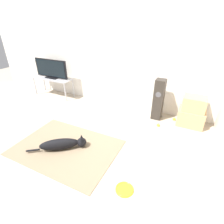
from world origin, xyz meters
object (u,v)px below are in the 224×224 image
at_px(cardboard_box_upper, 194,104).
at_px(tennis_ball_by_boxes, 158,125).
at_px(tennis_ball_near_speaker, 174,119).
at_px(cardboard_box_lower, 191,117).
at_px(floor_speaker, 158,100).
at_px(tv, 51,69).
at_px(dog, 63,144).
at_px(frisbee, 124,189).
at_px(tv_stand, 53,80).

distance_m(cardboard_box_upper, tennis_ball_by_boxes, 0.86).
height_order(tennis_ball_by_boxes, tennis_ball_near_speaker, same).
bearing_deg(cardboard_box_lower, cardboard_box_upper, -85.31).
distance_m(floor_speaker, tennis_ball_near_speaker, 0.60).
xyz_separation_m(cardboard_box_lower, tv, (-3.80, -0.04, 0.62)).
height_order(cardboard_box_upper, tennis_ball_by_boxes, cardboard_box_upper).
distance_m(cardboard_box_lower, tennis_ball_by_boxes, 0.72).
bearing_deg(tennis_ball_by_boxes, cardboard_box_upper, 31.49).
bearing_deg(cardboard_box_lower, tennis_ball_near_speaker, 173.59).
xyz_separation_m(tv, tennis_ball_by_boxes, (3.20, -0.33, -0.77)).
distance_m(cardboard_box_upper, tennis_ball_near_speaker, 0.58).
bearing_deg(tennis_ball_near_speaker, tv, -178.70).
height_order(cardboard_box_lower, floor_speaker, floor_speaker).
height_order(dog, tennis_ball_near_speaker, dog).
distance_m(tv, tennis_ball_near_speaker, 3.56).
xyz_separation_m(dog, tennis_ball_by_boxes, (1.36, 1.49, -0.08)).
height_order(frisbee, tv_stand, tv_stand).
relative_size(frisbee, tv_stand, 0.21).
bearing_deg(floor_speaker, cardboard_box_upper, 2.30).
height_order(frisbee, tv, tv).
bearing_deg(tennis_ball_by_boxes, tennis_ball_near_speaker, 56.61).
relative_size(dog, frisbee, 3.43).
relative_size(cardboard_box_upper, tennis_ball_near_speaker, 6.83).
bearing_deg(frisbee, tennis_ball_near_speaker, 81.73).
distance_m(cardboard_box_lower, cardboard_box_upper, 0.33).
distance_m(dog, tv, 2.68).
bearing_deg(dog, tennis_ball_by_boxes, 47.61).
xyz_separation_m(tv_stand, tennis_ball_near_speaker, (3.47, 0.08, -0.44)).
bearing_deg(frisbee, cardboard_box_upper, 73.22).
relative_size(floor_speaker, tennis_ball_by_boxes, 14.25).
xyz_separation_m(floor_speaker, tv_stand, (-3.07, -0.01, 0.01)).
bearing_deg(tv, tennis_ball_near_speaker, 1.30).
xyz_separation_m(frisbee, tennis_ball_near_speaker, (0.32, 2.21, 0.02)).
bearing_deg(floor_speaker, tv_stand, -179.79).
distance_m(frisbee, tv, 3.89).
bearing_deg(tv_stand, tennis_ball_by_boxes, -5.87).
xyz_separation_m(cardboard_box_lower, tennis_ball_near_speaker, (-0.33, 0.04, -0.15)).
height_order(dog, floor_speaker, floor_speaker).
distance_m(dog, tv_stand, 2.61).
bearing_deg(floor_speaker, dog, -123.95).
height_order(frisbee, floor_speaker, floor_speaker).
xyz_separation_m(tv_stand, tv, (-0.00, 0.00, 0.33)).
height_order(floor_speaker, tennis_ball_near_speaker, floor_speaker).
bearing_deg(cardboard_box_upper, tennis_ball_by_boxes, -148.51).
distance_m(cardboard_box_upper, tv, 3.82).
height_order(tv, tennis_ball_near_speaker, tv).
distance_m(dog, tennis_ball_by_boxes, 2.02).
xyz_separation_m(tv, tennis_ball_near_speaker, (3.47, 0.08, -0.77)).
height_order(cardboard_box_upper, tennis_ball_near_speaker, cardboard_box_upper).
bearing_deg(tv, dog, -44.81).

